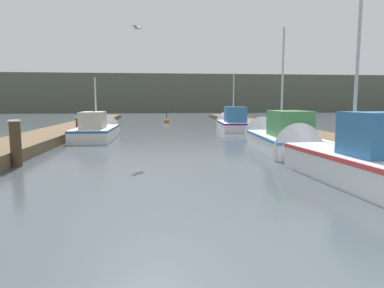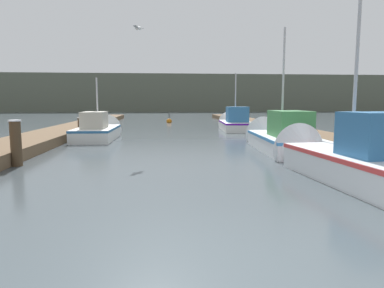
{
  "view_description": "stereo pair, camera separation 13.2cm",
  "coord_description": "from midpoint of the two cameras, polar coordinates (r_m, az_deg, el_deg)",
  "views": [
    {
      "loc": [
        -0.91,
        -3.33,
        1.83
      ],
      "look_at": [
        0.23,
        8.06,
        0.41
      ],
      "focal_mm": 32.0,
      "sensor_mm": 36.0,
      "label": 1
    },
    {
      "loc": [
        -0.77,
        -3.34,
        1.83
      ],
      "look_at": [
        0.23,
        8.06,
        0.41
      ],
      "focal_mm": 32.0,
      "sensor_mm": 36.0,
      "label": 2
    }
  ],
  "objects": [
    {
      "name": "distant_shore_ridge",
      "position": [
        68.96,
        -5.06,
        8.32
      ],
      "size": [
        120.0,
        16.0,
        6.76
      ],
      "color": "#565B4C",
      "rests_on": "ground_plane"
    },
    {
      "name": "dock_left",
      "position": [
        20.11,
        -20.96,
        1.94
      ],
      "size": [
        2.21,
        40.0,
        0.39
      ],
      "color": "brown",
      "rests_on": "ground_plane"
    },
    {
      "name": "fishing_boat_2",
      "position": [
        17.73,
        -15.69,
        2.25
      ],
      "size": [
        1.79,
        4.92,
        3.52
      ],
      "rotation": [
        0.0,
        0.0,
        -0.01
      ],
      "color": "silver",
      "rests_on": "ground_plane"
    },
    {
      "name": "mooring_piling_1",
      "position": [
        10.9,
        -27.64,
        0.12
      ],
      "size": [
        0.35,
        0.35,
        1.32
      ],
      "color": "#473523",
      "rests_on": "ground_plane"
    },
    {
      "name": "fishing_boat_3",
      "position": [
        22.96,
        6.55,
        3.54
      ],
      "size": [
        2.11,
        5.48,
        4.21
      ],
      "rotation": [
        0.0,
        0.0,
        -0.07
      ],
      "color": "silver",
      "rests_on": "ground_plane"
    },
    {
      "name": "mooring_piling_2",
      "position": [
        26.16,
        7.74,
        4.51
      ],
      "size": [
        0.34,
        0.34,
        1.38
      ],
      "color": "#473523",
      "rests_on": "ground_plane"
    },
    {
      "name": "dock_right",
      "position": [
        20.62,
        14.1,
        2.31
      ],
      "size": [
        2.21,
        40.0,
        0.39
      ],
      "color": "brown",
      "rests_on": "ground_plane"
    },
    {
      "name": "seagull_lead",
      "position": [
        13.31,
        -9.32,
        18.52
      ],
      "size": [
        0.35,
        0.54,
        0.12
      ],
      "rotation": [
        0.0,
        0.0,
        1.1
      ],
      "color": "white"
    },
    {
      "name": "ground_plane",
      "position": [
        3.9,
        7.98,
        -21.0
      ],
      "size": [
        200.0,
        200.0,
        0.0
      ],
      "color": "#424C51"
    },
    {
      "name": "mooring_piling_0",
      "position": [
        19.67,
        -18.66,
        2.83
      ],
      "size": [
        0.26,
        0.26,
        1.0
      ],
      "color": "#473523",
      "rests_on": "ground_plane"
    },
    {
      "name": "fishing_boat_1",
      "position": [
        13.73,
        14.05,
        1.16
      ],
      "size": [
        2.1,
        5.65,
        5.11
      ],
      "rotation": [
        0.0,
        0.0,
        -0.06
      ],
      "color": "silver",
      "rests_on": "ground_plane"
    },
    {
      "name": "fishing_boat_0",
      "position": [
        9.17,
        23.77,
        -2.0
      ],
      "size": [
        2.12,
        5.14,
        4.73
      ],
      "rotation": [
        0.0,
        0.0,
        0.08
      ],
      "color": "silver",
      "rests_on": "ground_plane"
    },
    {
      "name": "channel_buoy",
      "position": [
        30.07,
        -4.37,
        3.81
      ],
      "size": [
        0.47,
        0.47,
        0.97
      ],
      "color": "#BF6513",
      "rests_on": "ground_plane"
    }
  ]
}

